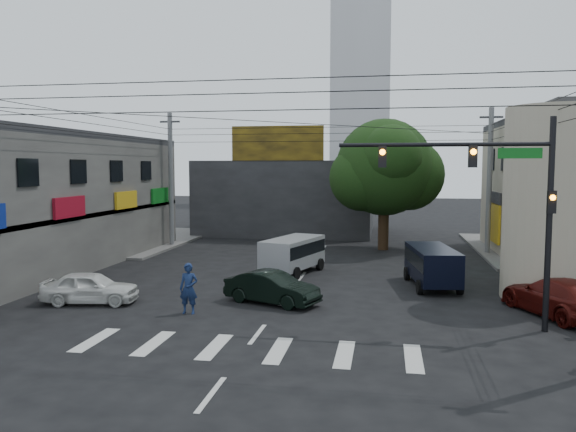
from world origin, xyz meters
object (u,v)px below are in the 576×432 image
(traffic_gantry, at_px, (497,188))
(utility_pole_far_left, at_px, (171,180))
(street_tree, at_px, (384,168))
(white_compact, at_px, (90,287))
(maroon_sedan, at_px, (558,297))
(utility_pole_far_right, at_px, (489,182))
(navy_van, at_px, (432,267))
(silver_minivan, at_px, (293,256))
(dark_sedan, at_px, (272,288))
(traffic_officer, at_px, (189,288))

(traffic_gantry, height_order, utility_pole_far_left, utility_pole_far_left)
(street_tree, height_order, white_compact, street_tree)
(utility_pole_far_left, xyz_separation_m, maroon_sedan, (21.00, -14.85, -3.87))
(utility_pole_far_left, distance_m, utility_pole_far_right, 21.00)
(maroon_sedan, bearing_deg, utility_pole_far_right, -112.42)
(street_tree, distance_m, navy_van, 12.50)
(street_tree, bearing_deg, maroon_sedan, -67.70)
(maroon_sedan, distance_m, silver_minivan, 12.90)
(street_tree, height_order, maroon_sedan, street_tree)
(utility_pole_far_left, xyz_separation_m, dark_sedan, (10.13, -14.78, -3.95))
(utility_pole_far_right, xyz_separation_m, traffic_officer, (-13.66, -16.85, -3.64))
(utility_pole_far_right, height_order, white_compact, utility_pole_far_right)
(white_compact, bearing_deg, street_tree, -43.27)
(maroon_sedan, distance_m, navy_van, 6.12)
(silver_minivan, bearing_deg, dark_sedan, -161.01)
(utility_pole_far_right, xyz_separation_m, dark_sedan, (-10.87, -14.78, -3.95))
(utility_pole_far_left, bearing_deg, navy_van, -31.79)
(maroon_sedan, bearing_deg, dark_sedan, -22.79)
(street_tree, relative_size, utility_pole_far_left, 0.95)
(street_tree, height_order, silver_minivan, street_tree)
(utility_pole_far_left, bearing_deg, traffic_gantry, -42.86)
(white_compact, relative_size, silver_minivan, 0.87)
(utility_pole_far_right, height_order, dark_sedan, utility_pole_far_right)
(traffic_gantry, height_order, navy_van, traffic_gantry)
(street_tree, relative_size, traffic_officer, 4.51)
(utility_pole_far_right, relative_size, dark_sedan, 2.20)
(white_compact, distance_m, maroon_sedan, 18.20)
(silver_minivan, distance_m, traffic_officer, 8.97)
(utility_pole_far_left, xyz_separation_m, traffic_officer, (7.34, -16.85, -3.64))
(utility_pole_far_right, xyz_separation_m, silver_minivan, (-11.09, -8.26, -3.68))
(traffic_gantry, distance_m, traffic_officer, 11.64)
(utility_pole_far_left, xyz_separation_m, utility_pole_far_right, (21.00, 0.00, 0.00))
(utility_pole_far_left, relative_size, silver_minivan, 1.99)
(traffic_officer, bearing_deg, navy_van, 31.47)
(dark_sedan, height_order, navy_van, navy_van)
(traffic_gantry, xyz_separation_m, utility_pole_far_left, (-18.32, 17.00, -0.23))
(street_tree, bearing_deg, traffic_gantry, -78.01)
(utility_pole_far_right, bearing_deg, dark_sedan, -126.34)
(white_compact, relative_size, navy_van, 0.85)
(traffic_gantry, bearing_deg, traffic_officer, 179.22)
(dark_sedan, xyz_separation_m, maroon_sedan, (10.87, -0.07, 0.08))
(street_tree, xyz_separation_m, silver_minivan, (-4.59, -9.26, -4.55))
(dark_sedan, relative_size, traffic_officer, 2.17)
(traffic_gantry, xyz_separation_m, dark_sedan, (-8.19, 2.23, -4.18))
(dark_sedan, xyz_separation_m, navy_van, (6.66, 4.37, 0.26))
(traffic_gantry, height_order, traffic_officer, traffic_gantry)
(utility_pole_far_left, bearing_deg, silver_minivan, -39.81)
(traffic_officer, bearing_deg, utility_pole_far_left, 110.69)
(white_compact, xyz_separation_m, traffic_officer, (4.50, -0.83, 0.31))
(utility_pole_far_left, distance_m, traffic_officer, 18.74)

